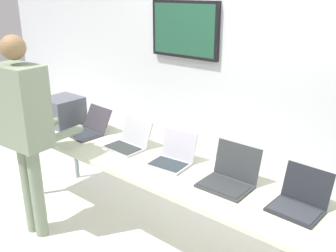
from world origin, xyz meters
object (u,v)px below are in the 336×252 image
object	(u,v)px
laptop_station_1	(129,142)
equipment_box	(63,111)
laptop_station_0	(88,128)
workbench	(176,173)
laptop_station_3	(229,177)
laptop_station_4	(299,201)
laptop_station_2	(173,157)
person	(24,121)

from	to	relation	value
laptop_station_1	equipment_box	bearing A→B (deg)	179.97
laptop_station_0	workbench	bearing A→B (deg)	-2.37
workbench	laptop_station_3	bearing A→B (deg)	5.43
laptop_station_3	laptop_station_4	size ratio (longest dim) A/B	1.09
laptop_station_1	laptop_station_0	bearing A→B (deg)	-179.24
laptop_station_2	laptop_station_4	bearing A→B (deg)	0.15
laptop_station_1	laptop_station_3	xyz separation A→B (m)	(1.04, -0.01, 0.01)
equipment_box	laptop_station_2	world-z (taller)	equipment_box
workbench	laptop_station_3	size ratio (longest dim) A/B	9.91
equipment_box	laptop_station_1	bearing A→B (deg)	-0.03
laptop_station_0	person	xyz separation A→B (m)	(0.04, -0.67, 0.27)
person	equipment_box	bearing A→B (deg)	123.98
laptop_station_1	laptop_station_4	xyz separation A→B (m)	(1.54, 0.00, 0.00)
laptop_station_2	laptop_station_4	size ratio (longest dim) A/B	1.03
laptop_station_3	laptop_station_4	world-z (taller)	laptop_station_3
laptop_station_0	person	bearing A→B (deg)	-86.16
equipment_box	laptop_station_2	bearing A→B (deg)	-0.06
laptop_station_2	laptop_station_0	bearing A→B (deg)	-179.65
equipment_box	laptop_station_0	xyz separation A→B (m)	(0.41, -0.01, -0.09)
laptop_station_2	laptop_station_4	distance (m)	1.04
equipment_box	person	distance (m)	0.83
laptop_station_0	laptop_station_1	bearing A→B (deg)	0.76
equipment_box	laptop_station_4	bearing A→B (deg)	0.03
laptop_station_2	laptop_station_3	size ratio (longest dim) A/B	0.94
workbench	laptop_station_1	xyz separation A→B (m)	(-0.58, 0.05, 0.10)
laptop_station_3	laptop_station_4	bearing A→B (deg)	1.36
laptop_station_4	laptop_station_1	bearing A→B (deg)	-179.93
laptop_station_0	laptop_station_1	distance (m)	0.55
laptop_station_2	laptop_station_4	xyz separation A→B (m)	(1.04, 0.00, 0.00)
laptop_station_1	laptop_station_2	distance (m)	0.50
equipment_box	laptop_station_3	bearing A→B (deg)	-0.31
person	workbench	bearing A→B (deg)	29.96
laptop_station_1	laptop_station_2	world-z (taller)	laptop_station_2
laptop_station_2	laptop_station_3	distance (m)	0.53
workbench	equipment_box	bearing A→B (deg)	177.97
laptop_station_1	person	world-z (taller)	person
laptop_station_2	laptop_station_3	world-z (taller)	laptop_station_3
laptop_station_0	laptop_station_3	size ratio (longest dim) A/B	1.09
workbench	laptop_station_1	size ratio (longest dim) A/B	10.21
workbench	equipment_box	world-z (taller)	equipment_box
laptop_station_2	equipment_box	bearing A→B (deg)	179.94
equipment_box	laptop_station_0	world-z (taller)	equipment_box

